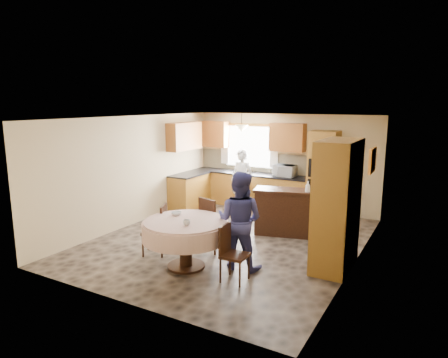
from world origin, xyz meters
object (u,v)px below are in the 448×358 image
cupboard (337,205)px  person_sink (242,181)px  dining_table (185,231)px  chair_back (212,222)px  person_dining (240,220)px  chair_right (231,250)px  oven_tower (323,174)px  sideboard (285,213)px  chair_left (158,227)px

cupboard → person_sink: size_ratio=1.36×
cupboard → person_sink: (-3.01, 2.41, -0.29)m
dining_table → chair_back: 0.88m
person_sink → person_dining: size_ratio=0.96×
chair_right → person_sink: 4.10m
oven_tower → person_sink: (-1.94, -0.58, -0.25)m
sideboard → dining_table: (-0.85, -2.48, 0.19)m
chair_left → chair_right: (1.70, -0.32, -0.02)m
chair_back → person_dining: (0.81, -0.43, 0.26)m
chair_left → chair_back: bearing=104.2°
cupboard → chair_left: 3.22m
cupboard → chair_back: 2.32m
dining_table → chair_right: chair_right is taller
chair_right → oven_tower: bearing=-5.2°
oven_tower → cupboard: bearing=-70.3°
oven_tower → chair_left: bearing=-116.0°
chair_left → person_sink: 3.42m
person_sink → oven_tower: bearing=18.9°
oven_tower → sideboard: 1.88m
sideboard → chair_left: chair_left is taller
cupboard → chair_back: (-2.23, -0.37, -0.53)m
person_dining → dining_table: bearing=24.9°
sideboard → person_sink: (-1.64, 1.18, 0.34)m
chair_right → person_dining: size_ratio=0.54×
sideboard → chair_back: chair_back is taller
dining_table → sideboard: bearing=71.0°
dining_table → chair_back: bearing=90.6°
dining_table → person_sink: (-0.79, 3.66, 0.15)m
oven_tower → sideboard: bearing=-99.6°
chair_back → person_sink: size_ratio=0.65×
chair_back → dining_table: bearing=105.9°
chair_left → person_sink: (0.00, 3.41, 0.28)m
dining_table → chair_back: size_ratio=1.41×
chair_back → chair_right: bearing=149.5°
cupboard → chair_left: (-3.01, -1.00, -0.58)m
dining_table → chair_right: (0.91, -0.06, -0.15)m
oven_tower → cupboard: (1.07, -2.99, 0.04)m
chair_left → chair_back: size_ratio=0.91×
dining_table → chair_back: (-0.01, 0.88, -0.08)m
cupboard → chair_back: cupboard is taller
sideboard → dining_table: 2.63m
chair_left → cupboard: bearing=83.9°
chair_left → chair_back: 1.00m
cupboard → chair_right: (-1.31, -1.31, -0.60)m
dining_table → chair_left: bearing=162.3°
sideboard → dining_table: size_ratio=0.89×
dining_table → chair_back: chair_back is taller
sideboard → dining_table: bearing=-123.6°
oven_tower → dining_table: (-1.15, -4.24, -0.41)m
person_dining → sideboard: bearing=-96.1°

